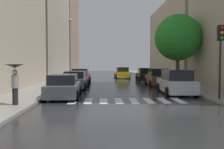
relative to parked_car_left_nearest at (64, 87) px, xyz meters
The scene contains 17 objects.
ground_plane 19.44m from the parked_car_left_nearest, 78.27° to the left, with size 28.00×72.00×0.04m, color #28282A.
sidewalk_left 19.20m from the parked_car_left_nearest, 97.64° to the left, with size 3.00×72.00×0.15m, color gray.
sidewalk_right 21.71m from the parked_car_left_nearest, 61.22° to the left, with size 3.00×72.00×0.15m, color gray.
crosswalk_stripes 4.29m from the parked_car_left_nearest, 20.97° to the right, with size 6.75×2.20×0.01m.
building_left_far 45.07m from the parked_car_left_nearest, 99.32° to the left, with size 6.00×18.81×24.56m, color #8C6B56.
building_right_mid 27.73m from the parked_car_left_nearest, 56.76° to the left, with size 6.00×21.15×11.51m, color #B2A38C.
parked_car_left_nearest is the anchor object (origin of this frame).
parked_car_left_second 5.88m from the parked_car_left_nearest, 88.66° to the left, with size 2.21×4.35×1.54m.
parked_car_left_third 11.21m from the parked_car_left_nearest, 89.56° to the left, with size 2.08×4.11×1.62m.
parked_car_right_nearest 8.10m from the parked_car_left_nearest, 12.68° to the left, with size 2.26×4.83×1.76m.
parked_car_right_second 11.31m from the parked_car_left_nearest, 45.39° to the left, with size 2.13×4.18×1.71m.
parked_car_right_third 15.89m from the parked_car_left_nearest, 60.89° to the left, with size 2.18×4.06×1.65m.
taxi_midroad 20.92m from the parked_car_left_nearest, 75.17° to the left, with size 2.14×4.53×1.81m.
pedestrian_far_side 4.11m from the parked_car_left_nearest, 117.46° to the right, with size 0.92×0.92×2.05m.
street_tree_right 13.54m from the parked_car_left_nearest, 39.56° to the left, with size 4.58×4.58×6.91m.
traffic_light_right_corner 9.93m from the parked_car_left_nearest, 11.46° to the right, with size 0.30×0.42×4.30m.
lamp_post_left 15.78m from the parked_car_left_nearest, 96.00° to the left, with size 0.60×0.28×7.59m.
Camera 1 is at (-1.37, -11.12, 2.27)m, focal length 39.68 mm.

